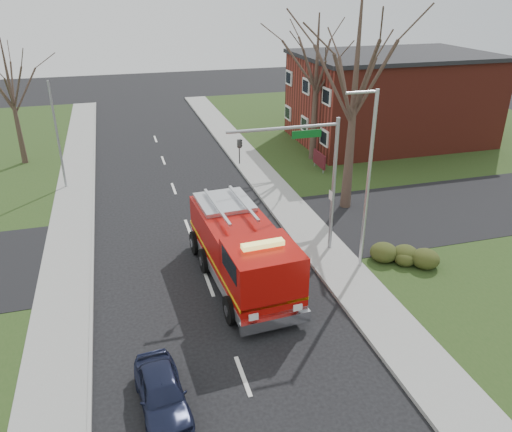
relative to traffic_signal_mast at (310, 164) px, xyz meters
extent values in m
plane|color=black|center=(-5.21, -1.50, -4.71)|extent=(120.00, 120.00, 0.00)
cube|color=gray|center=(0.99, -1.50, -4.63)|extent=(2.40, 80.00, 0.15)
cube|color=gray|center=(-11.41, -1.50, -4.63)|extent=(2.40, 80.00, 0.15)
cube|color=maroon|center=(13.79, 16.50, -1.21)|extent=(15.00, 10.00, 7.00)
cube|color=black|center=(13.79, 16.50, 2.39)|extent=(15.40, 10.40, 0.30)
cube|color=silver|center=(6.24, 16.50, -2.71)|extent=(0.12, 1.40, 1.20)
cube|color=#4B111A|center=(5.29, 11.00, -3.81)|extent=(0.12, 2.00, 1.00)
cylinder|color=gray|center=(5.29, 10.20, -4.26)|extent=(0.08, 0.08, 0.90)
cylinder|color=gray|center=(5.29, 11.80, -4.26)|extent=(0.08, 0.08, 0.90)
ellipsoid|color=#303B15|center=(3.79, -2.50, -4.13)|extent=(2.80, 2.00, 0.90)
cone|color=#362820|center=(4.29, 4.50, 1.29)|extent=(0.64, 0.64, 12.00)
cone|color=#362820|center=(5.79, 13.50, 0.54)|extent=(0.56, 0.56, 10.50)
cone|color=#362820|center=(-15.21, 18.50, -0.21)|extent=(0.44, 0.44, 9.00)
cylinder|color=gray|center=(1.29, 0.00, -1.31)|extent=(0.18, 0.18, 6.80)
cylinder|color=gray|center=(-1.31, 0.00, 1.79)|extent=(5.20, 0.14, 0.14)
cube|color=#0C591E|center=(-0.21, 0.00, 1.44)|extent=(1.40, 0.06, 0.35)
imported|color=black|center=(-3.31, 0.00, 1.44)|extent=(0.22, 0.18, 1.10)
cylinder|color=#B7BABF|center=(1.99, -2.00, -0.51)|extent=(0.16, 0.16, 8.40)
cylinder|color=#B7BABF|center=(1.29, -2.00, 3.59)|extent=(1.40, 0.12, 0.12)
cylinder|color=gray|center=(-12.01, 12.50, -1.21)|extent=(0.14, 0.14, 7.00)
cube|color=#A50C07|center=(-3.78, -0.25, -3.07)|extent=(3.08, 5.64, 2.21)
cube|color=#A50C07|center=(-3.53, -4.24, -2.92)|extent=(2.91, 2.91, 2.53)
cube|color=#B7BABF|center=(-3.70, -1.51, -3.97)|extent=(3.27, 8.37, 0.47)
cube|color=#E5B20C|center=(-3.70, -1.51, -3.39)|extent=(3.28, 8.37, 0.13)
cube|color=black|center=(-3.45, -5.40, -2.13)|extent=(2.44, 0.26, 0.90)
cube|color=#E5D866|center=(-3.53, -4.24, -1.49)|extent=(1.71, 0.47, 0.19)
cylinder|color=black|center=(-4.89, -4.43, -4.13)|extent=(0.44, 1.18, 1.16)
cylinder|color=black|center=(-2.15, -4.26, -4.13)|extent=(0.44, 1.18, 1.16)
cylinder|color=black|center=(-5.27, 1.56, -4.13)|extent=(0.44, 1.18, 1.16)
cylinder|color=black|center=(-2.53, 1.73, -4.13)|extent=(0.44, 1.18, 1.16)
imported|color=#171C34|center=(-8.01, -8.12, -4.10)|extent=(1.74, 3.68, 1.22)
camera|label=1|loc=(-8.43, -20.34, 7.58)|focal=35.00mm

